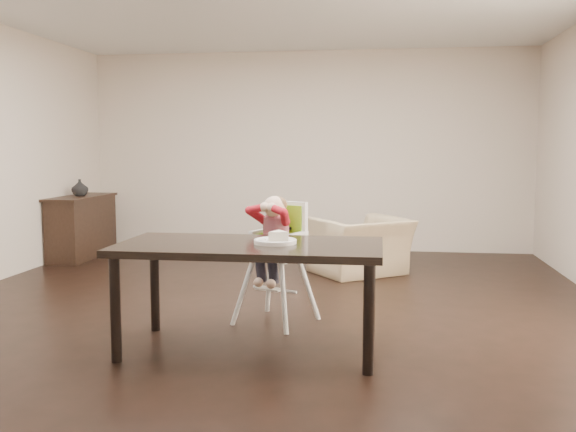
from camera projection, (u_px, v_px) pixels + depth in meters
name	position (u px, v px, depth m)	size (l,w,h in m)	color
ground	(261.00, 313.00, 5.45)	(7.00, 7.00, 0.00)	black
room_walls	(260.00, 92.00, 5.25)	(6.02, 7.02, 2.71)	beige
dining_table	(250.00, 255.00, 4.39)	(1.80, 0.90, 0.75)	black
high_chair	(277.00, 233.00, 5.12)	(0.56, 0.56, 1.02)	white
plate	(276.00, 239.00, 4.37)	(0.37, 0.37, 0.08)	white
armchair	(360.00, 237.00, 7.10)	(0.96, 0.62, 0.84)	tan
sideboard	(82.00, 227.00, 8.18)	(0.44, 1.26, 0.79)	black
vase	(80.00, 188.00, 8.11)	(0.20, 0.21, 0.20)	#99999E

